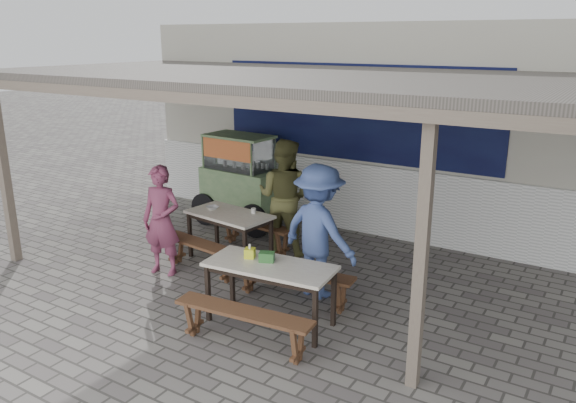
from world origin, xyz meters
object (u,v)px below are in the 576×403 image
(tissue_box, at_px, (250,253))
(condiment_bowl, at_px, (212,208))
(bench_left_wall, at_px, (256,229))
(bench_left_street, at_px, (201,250))
(table_left, at_px, (229,218))
(vendor_cart, at_px, (241,177))
(patron_right_table, at_px, (319,231))
(patron_wall_side, at_px, (284,196))
(condiment_jar, at_px, (253,211))
(donation_box, at_px, (267,257))
(table_right, at_px, (270,271))
(patron_street_side, at_px, (162,221))
(bench_right_wall, at_px, (293,277))
(bench_right_street, at_px, (243,319))

(tissue_box, distance_m, condiment_bowl, 2.08)
(bench_left_wall, bearing_deg, bench_left_street, -90.00)
(table_left, bearing_deg, vendor_cart, 127.39)
(patron_right_table, bearing_deg, table_left, 1.56)
(patron_wall_side, height_order, condiment_jar, patron_wall_side)
(table_left, height_order, donation_box, donation_box)
(table_right, distance_m, condiment_bowl, 2.36)
(condiment_jar, bearing_deg, vendor_cart, 132.65)
(patron_wall_side, xyz_separation_m, condiment_bowl, (-0.84, -0.72, -0.13))
(condiment_bowl, bearing_deg, patron_street_side, -101.10)
(bench_left_wall, bearing_deg, donation_box, -44.67)
(condiment_jar, bearing_deg, patron_wall_side, 71.76)
(bench_left_wall, distance_m, condiment_jar, 0.65)
(donation_box, relative_size, condiment_jar, 2.16)
(patron_street_side, distance_m, condiment_bowl, 0.92)
(bench_right_wall, xyz_separation_m, patron_wall_side, (-1.04, 1.44, 0.56))
(table_left, xyz_separation_m, condiment_jar, (0.31, 0.19, 0.12))
(bench_left_wall, height_order, bench_right_street, same)
(vendor_cart, bearing_deg, bench_left_street, -65.56)
(bench_left_street, bearing_deg, table_left, 90.00)
(tissue_box, bearing_deg, donation_box, 1.43)
(bench_right_street, bearing_deg, tissue_box, 114.02)
(table_left, xyz_separation_m, bench_left_street, (-0.07, -0.58, -0.33))
(table_left, distance_m, bench_left_wall, 0.67)
(bench_right_wall, relative_size, patron_wall_side, 0.90)
(patron_wall_side, bearing_deg, table_right, 110.09)
(table_right, xyz_separation_m, bench_right_wall, (-0.06, 0.62, -0.33))
(condiment_bowl, bearing_deg, tissue_box, -38.49)
(table_right, bearing_deg, vendor_cart, 126.09)
(table_left, relative_size, table_right, 0.87)
(condiment_jar, bearing_deg, table_left, -149.26)
(table_right, relative_size, donation_box, 9.00)
(table_right, distance_m, tissue_box, 0.35)
(patron_street_side, distance_m, tissue_box, 1.85)
(bench_right_street, height_order, patron_right_table, patron_right_table)
(bench_right_street, height_order, tissue_box, tissue_box)
(bench_left_wall, relative_size, table_right, 0.90)
(vendor_cart, height_order, patron_right_table, patron_right_table)
(donation_box, bearing_deg, condiment_jar, 129.89)
(donation_box, bearing_deg, table_left, 140.34)
(bench_right_street, distance_m, patron_wall_side, 2.97)
(bench_right_street, xyz_separation_m, condiment_bowl, (-2.00, 1.96, 0.43))
(bench_left_street, bearing_deg, donation_box, -15.97)
(bench_left_wall, bearing_deg, condiment_jar, -51.66)
(bench_right_wall, distance_m, tissue_box, 0.78)
(bench_right_wall, bearing_deg, bench_left_wall, 133.53)
(table_right, distance_m, bench_right_wall, 0.70)
(bench_left_street, distance_m, tissue_box, 1.59)
(patron_wall_side, bearing_deg, donation_box, 108.92)
(bench_right_wall, height_order, tissue_box, tissue_box)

